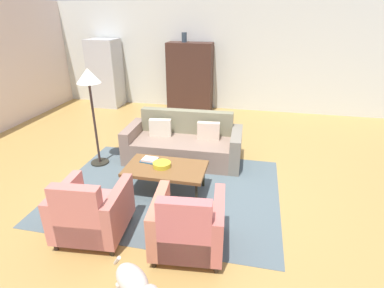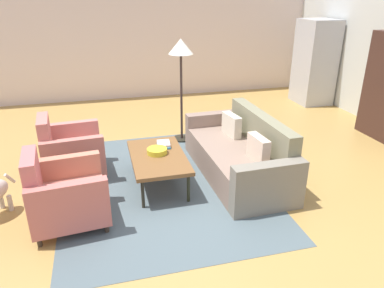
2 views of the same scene
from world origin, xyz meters
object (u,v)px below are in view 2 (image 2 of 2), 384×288
object	(u,v)px
armchair_left	(68,152)
book_stack	(164,144)
armchair_right	(62,196)
couch	(242,155)
floor_lamp	(181,56)
coffee_table	(158,158)
refrigerator	(315,62)
fruit_bowl	(157,151)

from	to	relation	value
armchair_left	book_stack	size ratio (longest dim) A/B	2.92
armchair_left	armchair_right	distance (m)	1.20
armchair_left	book_stack	distance (m)	1.34
couch	floor_lamp	xyz separation A→B (m)	(-1.46, -0.53, 1.16)
coffee_table	refrigerator	bearing A→B (deg)	125.92
fruit_bowl	coffee_table	bearing A→B (deg)	0.00
coffee_table	floor_lamp	world-z (taller)	floor_lamp
armchair_left	refrigerator	size ratio (longest dim) A/B	0.48
book_stack	couch	bearing A→B (deg)	74.94
armchair_left	floor_lamp	distance (m)	2.30
book_stack	refrigerator	xyz separation A→B (m)	(-2.68, 3.97, 0.47)
book_stack	floor_lamp	distance (m)	1.63
coffee_table	fruit_bowl	distance (m)	0.09
refrigerator	coffee_table	bearing A→B (deg)	-54.08
armchair_left	floor_lamp	xyz separation A→B (m)	(-0.87, 1.83, 1.10)
floor_lamp	coffee_table	bearing A→B (deg)	-24.20
coffee_table	fruit_bowl	world-z (taller)	fruit_bowl
coffee_table	armchair_right	xyz separation A→B (m)	(0.61, -1.17, -0.05)
floor_lamp	book_stack	bearing A→B (deg)	-24.19
book_stack	fruit_bowl	bearing A→B (deg)	-29.29
armchair_left	floor_lamp	world-z (taller)	floor_lamp
couch	armchair_right	world-z (taller)	armchair_right
floor_lamp	fruit_bowl	bearing A→B (deg)	-25.06
couch	armchair_left	distance (m)	2.43
book_stack	refrigerator	bearing A→B (deg)	124.05
armchair_left	refrigerator	world-z (taller)	refrigerator
coffee_table	book_stack	world-z (taller)	book_stack
couch	coffee_table	xyz separation A→B (m)	(0.00, -1.19, 0.10)
fruit_bowl	floor_lamp	bearing A→B (deg)	154.94
fruit_bowl	armchair_right	bearing A→B (deg)	-60.38
coffee_table	couch	bearing A→B (deg)	90.12
refrigerator	floor_lamp	distance (m)	3.79
couch	floor_lamp	world-z (taller)	floor_lamp
armchair_right	book_stack	size ratio (longest dim) A/B	2.92
armchair_left	couch	bearing A→B (deg)	70.82
fruit_bowl	refrigerator	bearing A→B (deg)	125.40
armchair_right	floor_lamp	bearing A→B (deg)	133.00
floor_lamp	couch	bearing A→B (deg)	19.78
coffee_table	armchair_right	distance (m)	1.32
couch	fruit_bowl	bearing A→B (deg)	85.75
fruit_bowl	floor_lamp	world-z (taller)	floor_lamp
couch	coffee_table	bearing A→B (deg)	88.48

